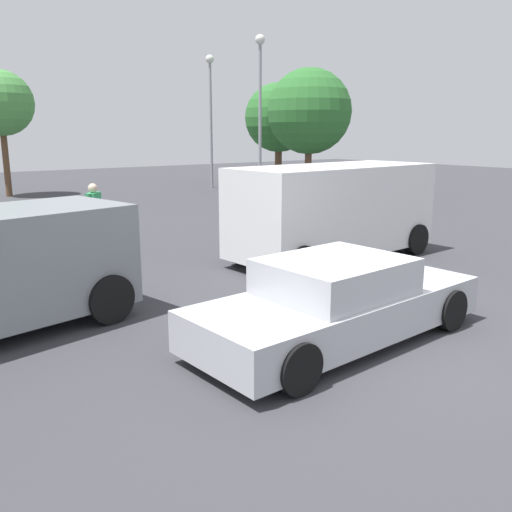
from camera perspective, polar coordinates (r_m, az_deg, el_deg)
ground_plane at (r=8.08m, az=10.38°, el=-8.99°), size 80.00×80.00×0.00m
sedan_foreground at (r=7.95m, az=8.61°, el=-4.88°), size 4.75×2.06×1.24m
van_white at (r=12.98m, az=8.17°, el=4.89°), size 5.29×2.42×2.23m
pedestrian at (r=14.56m, az=-16.66°, el=4.62°), size 0.46×0.45×1.71m
light_post_near at (r=30.05m, az=-4.81°, el=16.04°), size 0.44×0.44×6.94m
light_post_far at (r=25.14m, az=0.43°, el=16.97°), size 0.44×0.44×7.14m
tree_back_left at (r=28.39m, az=-25.33°, el=14.31°), size 2.99×2.99×5.80m
tree_back_right at (r=33.09m, az=2.41°, el=14.33°), size 4.03×4.03×5.85m
tree_far_right at (r=28.34m, az=5.63°, el=14.89°), size 4.26×4.26×6.14m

